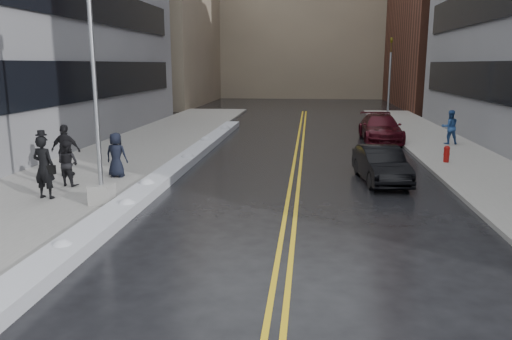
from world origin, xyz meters
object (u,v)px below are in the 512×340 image
(car_black, at_px, (381,164))
(traffic_signal, at_px, (389,78))
(pedestrian_c, at_px, (116,155))
(pedestrian_d, at_px, (66,150))
(fire_hydrant, at_px, (447,153))
(lamppost, at_px, (97,127))
(pedestrian_east, at_px, (450,127))
(car_maroon, at_px, (380,128))
(pedestrian_fedora, at_px, (44,167))
(pedestrian_b, at_px, (68,163))

(car_black, bearing_deg, traffic_signal, 74.19)
(pedestrian_c, distance_m, car_black, 10.00)
(traffic_signal, relative_size, car_black, 1.48)
(traffic_signal, bearing_deg, car_black, -99.06)
(traffic_signal, xyz_separation_m, pedestrian_c, (-12.74, -18.35, -2.41))
(pedestrian_d, bearing_deg, fire_hydrant, -160.77)
(car_black, bearing_deg, pedestrian_d, 177.71)
(lamppost, height_order, pedestrian_east, lamppost)
(pedestrian_c, distance_m, pedestrian_d, 1.96)
(car_maroon, bearing_deg, pedestrian_d, -140.32)
(traffic_signal, height_order, car_maroon, traffic_signal)
(pedestrian_fedora, bearing_deg, pedestrian_d, -65.22)
(traffic_signal, relative_size, car_maroon, 1.15)
(pedestrian_d, height_order, pedestrian_east, pedestrian_d)
(pedestrian_c, bearing_deg, pedestrian_d, 6.93)
(fire_hydrant, distance_m, pedestrian_b, 15.57)
(pedestrian_c, distance_m, pedestrian_east, 17.59)
(pedestrian_c, xyz_separation_m, pedestrian_d, (-1.95, -0.07, 0.14))
(car_maroon, bearing_deg, pedestrian_b, -135.07)
(fire_hydrant, relative_size, pedestrian_b, 0.46)
(car_black, bearing_deg, pedestrian_b, -174.62)
(fire_hydrant, height_order, car_black, car_black)
(lamppost, height_order, traffic_signal, lamppost)
(fire_hydrant, bearing_deg, car_black, -133.28)
(fire_hydrant, height_order, car_maroon, car_maroon)
(pedestrian_b, distance_m, car_maroon, 17.79)
(pedestrian_east, relative_size, car_black, 0.45)
(pedestrian_c, relative_size, pedestrian_d, 0.85)
(pedestrian_c, height_order, car_black, pedestrian_c)
(pedestrian_b, height_order, pedestrian_c, pedestrian_c)
(fire_hydrant, height_order, pedestrian_c, pedestrian_c)
(pedestrian_fedora, bearing_deg, fire_hydrant, -142.64)
(pedestrian_fedora, bearing_deg, pedestrian_east, -131.41)
(pedestrian_fedora, distance_m, pedestrian_c, 3.42)
(pedestrian_fedora, height_order, pedestrian_c, pedestrian_fedora)
(fire_hydrant, bearing_deg, pedestrian_c, -161.80)
(pedestrian_fedora, relative_size, pedestrian_b, 1.27)
(pedestrian_fedora, xyz_separation_m, pedestrian_c, (1.08, 3.24, -0.17))
(lamppost, height_order, car_black, lamppost)
(pedestrian_fedora, relative_size, pedestrian_east, 1.12)
(pedestrian_c, bearing_deg, pedestrian_fedora, 76.42)
(traffic_signal, xyz_separation_m, pedestrian_fedora, (-13.83, -21.59, -2.24))
(pedestrian_east, bearing_deg, car_maroon, -28.46)
(lamppost, distance_m, fire_hydrant, 14.81)
(traffic_signal, distance_m, pedestrian_east, 9.25)
(pedestrian_b, bearing_deg, pedestrian_east, -129.23)
(traffic_signal, distance_m, car_black, 17.92)
(lamppost, relative_size, traffic_signal, 1.27)
(pedestrian_d, distance_m, pedestrian_east, 19.29)
(pedestrian_c, bearing_deg, pedestrian_b, 57.69)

